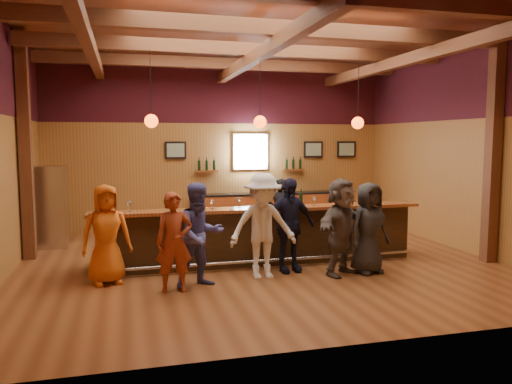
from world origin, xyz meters
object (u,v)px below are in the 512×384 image
Objects in this scene: ice_bucket at (260,201)px; customer_white at (263,226)px; customer_denim at (200,235)px; bar_counter at (259,235)px; bartender at (280,212)px; customer_dark at (369,228)px; bottle_a at (292,197)px; stainless_fridge at (50,207)px; customer_brown at (342,227)px; back_bar_cabinet at (267,210)px; customer_navy at (288,225)px; customer_redvest at (174,242)px; customer_orange at (106,234)px.

customer_white is at bearing -102.64° from ice_bucket.
customer_denim is 7.52× the size of ice_bucket.
bar_counter is 1.49m from bartender.
customer_dark reaches higher than bottle_a.
stainless_fridge reaches higher than customer_dark.
customer_brown reaches higher than bottle_a.
ice_bucket is at bearing -107.71° from back_bar_cabinet.
customer_navy is 2.16m from bartender.
customer_brown is at bearing -14.49° from customer_denim.
customer_redvest is at bearing -142.87° from ice_bucket.
bar_counter is 2.95m from customer_orange.
customer_brown is at bearing 109.95° from bartender.
customer_denim reaches higher than customer_orange.
ice_bucket is at bearing 133.31° from customer_dark.
back_bar_cabinet is 2.62× the size of bartender.
ice_bucket is (4.09, -2.67, 0.32)m from stainless_fridge.
stainless_fridge is at bearing 149.24° from bar_counter.
bar_counter is at bearing 164.44° from bottle_a.
customer_navy is at bearing 24.38° from customer_white.
customer_brown is at bearing -19.13° from customer_orange.
bottle_a is at bearing -98.71° from back_bar_cabinet.
customer_dark is (4.49, -0.48, -0.01)m from customer_orange.
bar_counter is at bearing -30.76° from stainless_fridge.
bottle_a is (1.96, 1.22, 0.42)m from customer_denim.
customer_orange reaches higher than bartender.
bottle_a is at bearing 4.11° from ice_bucket.
bar_counter is 3.76m from back_bar_cabinet.
customer_brown is 1.12× the size of bartender.
customer_dark is 2.06m from ice_bucket.
ice_bucket is at bearing -175.89° from bottle_a.
customer_brown reaches higher than bartender.
customer_redvest is at bearing -177.01° from customer_denim.
customer_navy is at bearing 0.60° from customer_denim.
customer_orange is (1.30, -3.28, -0.07)m from stainless_fridge.
customer_orange is at bearing 142.35° from customer_denim.
bottle_a is at bearing 82.88° from customer_brown.
customer_brown is (1.39, -0.15, -0.05)m from customer_white.
bartender is 1.73m from ice_bucket.
customer_navy reaches higher than bartender.
customer_navy is (3.13, -0.05, 0.02)m from customer_orange.
customer_orange is 1.26m from customer_redvest.
back_bar_cabinet is (1.18, 3.57, -0.05)m from bar_counter.
stainless_fridge reaches higher than customer_orange.
customer_orange is 4.17m from bartender.
customer_denim reaches higher than back_bar_cabinet.
customer_dark is at bearing -84.28° from back_bar_cabinet.
bartender reaches higher than bar_counter.
bar_counter is at bearing -108.34° from back_bar_cabinet.
customer_dark reaches higher than customer_redvest.
bar_counter is 1.23m from customer_white.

